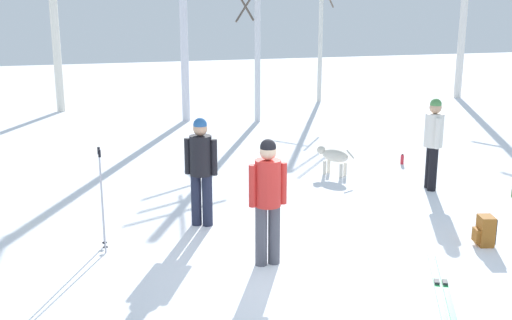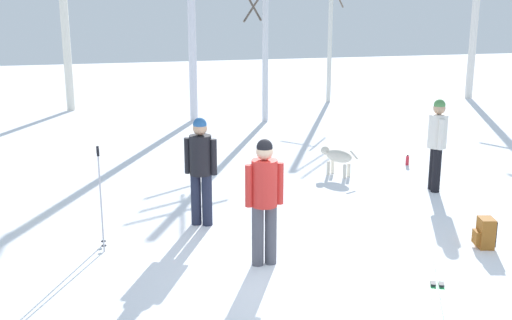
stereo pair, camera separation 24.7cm
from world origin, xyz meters
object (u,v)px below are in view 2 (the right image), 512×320
water_bottle_1 (266,192)px  birch_tree_3 (264,28)px  water_bottle_0 (407,160)px  dog (337,157)px  birch_tree_4 (331,25)px  person_1 (264,194)px  ski_pair_lying_1 (437,287)px  person_0 (437,139)px  person_2 (201,164)px  backpack_0 (485,233)px  ski_poles_1 (101,195)px

water_bottle_1 → birch_tree_3: size_ratio=0.04×
water_bottle_0 → birch_tree_3: bearing=105.3°
dog → birch_tree_4: bearing=68.8°
person_1 → birch_tree_4: birch_tree_4 is taller
ski_pair_lying_1 → person_1: bearing=145.5°
birch_tree_3 → birch_tree_4: (3.27, 3.00, -0.04)m
person_0 → birch_tree_3: 7.78m
person_2 → birch_tree_4: 13.12m
backpack_0 → ski_poles_1: bearing=164.7°
ski_poles_1 → backpack_0: bearing=-15.3°
person_1 → ski_pair_lying_1: size_ratio=0.95×
water_bottle_0 → birch_tree_4: birch_tree_4 is taller
ski_pair_lying_1 → water_bottle_1: size_ratio=7.98×
person_1 → person_2: bearing=106.6°
water_bottle_0 → birch_tree_3: (-1.55, 5.69, 2.61)m
person_2 → ski_pair_lying_1: person_2 is taller
water_bottle_0 → birch_tree_3: size_ratio=0.04×
person_0 → person_2: size_ratio=1.00×
ski_poles_1 → person_1: bearing=-29.3°
person_1 → ski_poles_1: size_ratio=1.16×
person_2 → ski_pair_lying_1: bearing=-51.8°
person_1 → water_bottle_0: (4.45, 4.20, -0.87)m
ski_poles_1 → water_bottle_0: size_ratio=6.36×
birch_tree_3 → birch_tree_4: 4.44m
person_1 → birch_tree_4: (6.17, 12.89, 1.69)m
person_2 → dog: (3.17, 2.10, -0.59)m
backpack_0 → birch_tree_3: 10.49m
person_1 → birch_tree_4: size_ratio=0.34×
person_1 → person_2: size_ratio=1.00×
dog → birch_tree_3: 6.49m
ski_poles_1 → backpack_0: size_ratio=3.35×
birch_tree_4 → person_2: bearing=-120.9°
water_bottle_1 → water_bottle_0: bearing=21.5°
person_1 → birch_tree_3: size_ratio=0.33×
person_2 → water_bottle_1: person_2 is taller
dog → ski_pair_lying_1: bearing=-99.0°
dog → birch_tree_3: (0.24, 6.06, 2.33)m
water_bottle_0 → water_bottle_1: bearing=-158.5°
water_bottle_1 → birch_tree_3: (2.04, 7.11, 2.61)m
water_bottle_0 → person_2: bearing=-153.6°
ski_pair_lying_1 → birch_tree_4: birch_tree_4 is taller
person_2 → ski_poles_1: (-1.54, -0.58, -0.19)m
ski_pair_lying_1 → water_bottle_0: (2.60, 5.47, 0.10)m
person_1 → ski_poles_1: 2.36m
backpack_0 → water_bottle_0: (1.25, 4.48, -0.10)m
person_1 → backpack_0: 3.30m
person_1 → birch_tree_4: bearing=64.4°
water_bottle_1 → birch_tree_4: bearing=62.3°
person_0 → dog: 2.06m
dog → water_bottle_1: 2.10m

